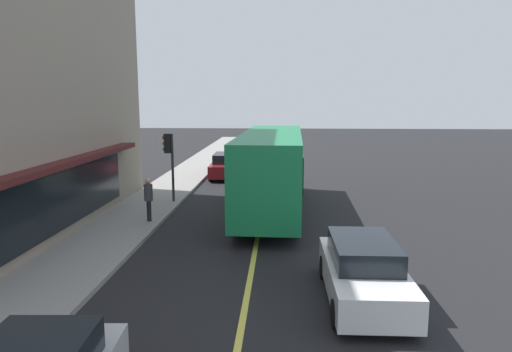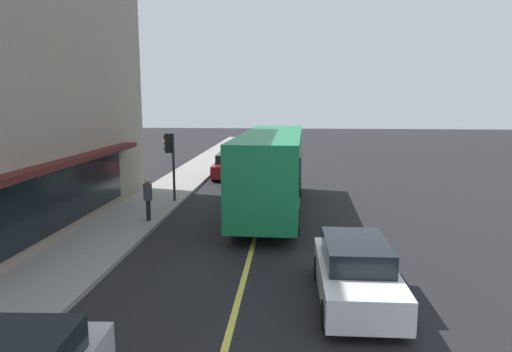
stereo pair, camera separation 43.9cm
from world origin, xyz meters
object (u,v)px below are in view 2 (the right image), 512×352
object	(u,v)px
traffic_light	(170,151)
car_white	(356,272)
car_maroon	(229,166)
pedestrian_near_storefront	(148,195)
bus	(272,167)

from	to	relation	value
traffic_light	car_white	distance (m)	12.75
car_maroon	pedestrian_near_storefront	distance (m)	11.51
car_maroon	car_white	bearing A→B (deg)	-162.82
bus	traffic_light	xyz separation A→B (m)	(1.20, 4.85, 0.55)
traffic_light	pedestrian_near_storefront	world-z (taller)	traffic_light
traffic_light	car_maroon	xyz separation A→B (m)	(7.70, -1.76, -1.79)
car_maroon	pedestrian_near_storefront	bearing A→B (deg)	171.39
car_maroon	pedestrian_near_storefront	size ratio (longest dim) A/B	2.52
bus	pedestrian_near_storefront	bearing A→B (deg)	117.14
bus	car_maroon	size ratio (longest dim) A/B	2.58
car_white	pedestrian_near_storefront	world-z (taller)	pedestrian_near_storefront
pedestrian_near_storefront	car_maroon	bearing A→B (deg)	-8.61
bus	car_maroon	bearing A→B (deg)	19.12
traffic_light	car_maroon	size ratio (longest dim) A/B	0.74
car_white	car_maroon	size ratio (longest dim) A/B	0.99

